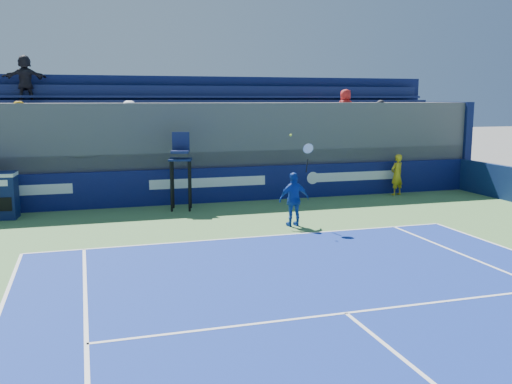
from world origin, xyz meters
name	(u,v)px	position (x,y,z in m)	size (l,w,h in m)	color
ball_person	(397,175)	(6.97, 16.60, 0.77)	(0.55, 0.36, 1.51)	gold
back_hoarding	(208,185)	(0.00, 17.10, 0.60)	(20.40, 0.21, 1.20)	#0D134D
umpire_chair	(181,162)	(-1.09, 16.12, 1.53)	(0.85, 0.85, 2.48)	black
tennis_player	(294,199)	(1.51, 12.82, 0.77)	(0.95, 0.42, 2.57)	#143CA3
stadium_seating	(195,145)	(-0.02, 19.15, 1.84)	(21.00, 4.05, 5.05)	#535358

